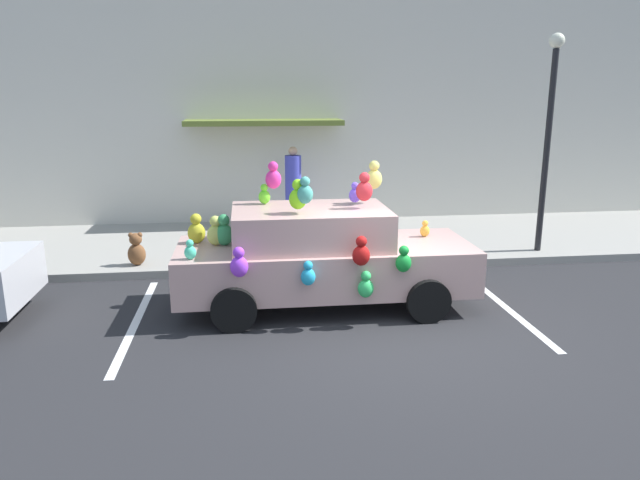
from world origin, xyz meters
TOP-DOWN VIEW (x-y plane):
  - ground_plane at (0.00, 0.00)m, footprint 60.00×60.00m
  - sidewalk at (0.00, 5.00)m, footprint 24.00×4.00m
  - storefront_building at (-0.02, 7.14)m, footprint 24.00×1.25m
  - parking_stripe_front at (1.87, 1.00)m, footprint 0.12×3.60m
  - parking_stripe_rear at (-3.70, 1.00)m, footprint 0.12×3.60m
  - plush_covered_car at (-0.97, 1.32)m, footprint 4.46×1.99m
  - teddy_bear_on_sidewalk at (-4.08, 3.43)m, footprint 0.32×0.27m
  - street_lamp_post at (3.71, 3.50)m, footprint 0.28×0.28m
  - pedestrian_near_shopfront at (-0.98, 6.19)m, footprint 0.38×0.38m

SIDE VIEW (x-z plane):
  - ground_plane at x=0.00m, z-range 0.00..0.00m
  - parking_stripe_front at x=1.87m, z-range 0.00..0.01m
  - parking_stripe_rear at x=-3.70m, z-range 0.00..0.01m
  - sidewalk at x=0.00m, z-range 0.00..0.15m
  - teddy_bear_on_sidewalk at x=-4.08m, z-range 0.13..0.74m
  - plush_covered_car at x=-0.97m, z-range -0.29..1.91m
  - pedestrian_near_shopfront at x=-0.98m, z-range 0.08..1.96m
  - street_lamp_post at x=3.71m, z-range 0.60..4.73m
  - storefront_building at x=-0.02m, z-range -0.01..6.39m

